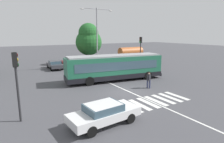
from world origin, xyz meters
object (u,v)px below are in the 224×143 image
object	(u,v)px
bus_stop_shelter	(131,52)
background_tree_right	(89,40)
traffic_light_far_corner	(141,48)
twin_arm_street_lamp	(97,32)
pedestrian_crossing_street	(149,79)
foreground_sedan	(104,113)
parked_car_charcoal	(55,64)
parked_car_black	(85,62)
city_transit_bus	(115,67)
parked_car_red	(69,62)
traffic_light_near_corner	(16,76)

from	to	relation	value
bus_stop_shelter	background_tree_right	xyz separation A→B (m)	(-5.30, 5.67, 2.04)
traffic_light_far_corner	twin_arm_street_lamp	bearing A→B (deg)	145.22
pedestrian_crossing_street	background_tree_right	xyz separation A→B (m)	(1.26, 17.73, 3.49)
foreground_sedan	parked_car_charcoal	distance (m)	20.54
traffic_light_far_corner	twin_arm_street_lamp	distance (m)	7.16
parked_car_charcoal	parked_car_black	world-z (taller)	same
city_transit_bus	parked_car_black	distance (m)	11.52
foreground_sedan	parked_car_red	world-z (taller)	same
foreground_sedan	parked_car_black	size ratio (longest dim) A/B	0.99
parked_car_black	background_tree_right	size ratio (longest dim) A/B	0.63
traffic_light_near_corner	bus_stop_shelter	bearing A→B (deg)	35.98
twin_arm_street_lamp	traffic_light_far_corner	bearing A→B (deg)	-34.78
traffic_light_near_corner	foreground_sedan	bearing A→B (deg)	-35.22
foreground_sedan	traffic_light_far_corner	size ratio (longest dim) A/B	0.92
foreground_sedan	traffic_light_near_corner	world-z (taller)	traffic_light_near_corner
pedestrian_crossing_street	traffic_light_near_corner	xyz separation A→B (m)	(-12.12, -1.50, 2.03)
traffic_light_far_corner	city_transit_bus	bearing A→B (deg)	-150.69
traffic_light_near_corner	twin_arm_street_lamp	distance (m)	18.97
pedestrian_crossing_street	parked_car_red	world-z (taller)	pedestrian_crossing_street
city_transit_bus	pedestrian_crossing_street	xyz separation A→B (m)	(1.23, -4.64, -0.62)
city_transit_bus	twin_arm_street_lamp	world-z (taller)	twin_arm_street_lamp
foreground_sedan	parked_car_red	bearing A→B (deg)	77.23
pedestrian_crossing_street	traffic_light_far_corner	bearing A→B (deg)	55.64
traffic_light_far_corner	bus_stop_shelter	distance (m)	3.60
twin_arm_street_lamp	background_tree_right	size ratio (longest dim) A/B	1.26
foreground_sedan	traffic_light_far_corner	distance (m)	19.19
city_transit_bus	traffic_light_far_corner	bearing A→B (deg)	29.31
parked_car_charcoal	city_transit_bus	bearing A→B (deg)	-69.01
parked_car_black	bus_stop_shelter	size ratio (longest dim) A/B	1.07
parked_car_charcoal	traffic_light_far_corner	bearing A→B (deg)	-32.05
city_transit_bus	background_tree_right	world-z (taller)	background_tree_right
foreground_sedan	parked_car_black	bearing A→B (deg)	70.18
pedestrian_crossing_street	foreground_sedan	size ratio (longest dim) A/B	0.37
parked_car_charcoal	traffic_light_near_corner	xyz separation A→B (m)	(-6.60, -17.31, 2.23)
pedestrian_crossing_street	twin_arm_street_lamp	xyz separation A→B (m)	(0.38, 12.50, 4.81)
traffic_light_near_corner	twin_arm_street_lamp	xyz separation A→B (m)	(12.50, 14.00, 2.78)
traffic_light_far_corner	foreground_sedan	bearing A→B (deg)	-135.79
twin_arm_street_lamp	parked_car_red	bearing A→B (deg)	129.77
pedestrian_crossing_street	foreground_sedan	distance (m)	8.99
parked_car_red	background_tree_right	world-z (taller)	background_tree_right
parked_car_black	bus_stop_shelter	bearing A→B (deg)	-30.56
traffic_light_near_corner	bus_stop_shelter	world-z (taller)	traffic_light_near_corner
pedestrian_crossing_street	background_tree_right	size ratio (longest dim) A/B	0.23
parked_car_black	twin_arm_street_lamp	world-z (taller)	twin_arm_street_lamp
foreground_sedan	traffic_light_near_corner	xyz separation A→B (m)	(-4.41, 3.11, 2.23)
parked_car_red	bus_stop_shelter	size ratio (longest dim) A/B	1.05
parked_car_charcoal	background_tree_right	world-z (taller)	background_tree_right
foreground_sedan	pedestrian_crossing_street	bearing A→B (deg)	30.85
parked_car_charcoal	parked_car_red	world-z (taller)	same
bus_stop_shelter	foreground_sedan	bearing A→B (deg)	-130.57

